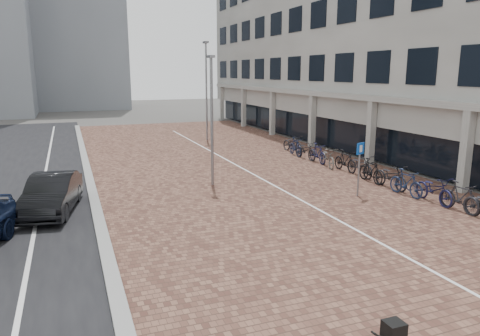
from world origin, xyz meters
TOP-DOWN VIEW (x-y plane):
  - ground at (0.00, 0.00)m, footprint 140.00×140.00m
  - plaza_brick at (2.00, 12.00)m, footprint 14.50×42.00m
  - curb at (-5.10, 12.00)m, footprint 0.35×42.00m
  - lane_line at (-7.00, 12.00)m, footprint 0.12×44.00m
  - parking_line at (2.20, 12.00)m, footprint 0.10×30.00m
  - office_building at (12.97, 16.00)m, footprint 8.40×40.00m
  - car_dark at (-6.50, 7.13)m, footprint 2.14×4.20m
  - parking_sign at (4.53, 5.00)m, footprint 0.43×0.20m
  - lamp_near at (-0.21, 8.73)m, footprint 0.12×0.12m
  - lamp_far at (3.34, 21.21)m, footprint 0.12×0.12m
  - bike_row at (6.56, 7.90)m, footprint 1.42×15.81m

SIDE VIEW (x-z plane):
  - ground at x=0.00m, z-range 0.00..0.00m
  - plaza_brick at x=2.00m, z-range -0.01..0.03m
  - lane_line at x=-7.00m, z-range 0.02..0.02m
  - parking_line at x=2.20m, z-range 0.03..0.04m
  - curb at x=-5.10m, z-range 0.00..0.14m
  - bike_row at x=6.56m, z-range 0.00..1.05m
  - car_dark at x=-6.50m, z-range 0.00..1.32m
  - parking_sign at x=4.53m, z-range 0.33..2.47m
  - lamp_near at x=-0.21m, z-range 0.00..5.38m
  - lamp_far at x=3.34m, z-range 0.00..6.74m
  - office_building at x=12.97m, z-range 0.94..15.94m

